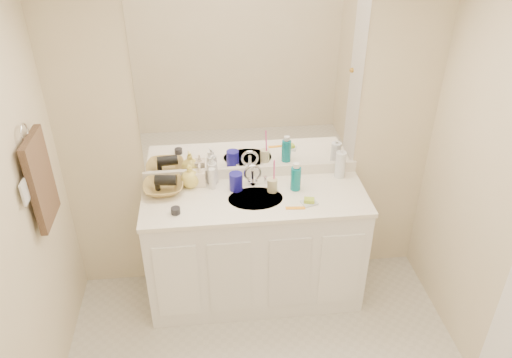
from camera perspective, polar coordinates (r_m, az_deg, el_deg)
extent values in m
cube|color=beige|center=(3.42, -0.59, 4.99)|extent=(2.60, 0.02, 2.40)
cube|color=white|center=(3.62, -0.09, -8.02)|extent=(1.50, 0.55, 0.85)
cube|color=white|center=(3.36, -0.09, -2.24)|extent=(1.52, 0.57, 0.03)
cube|color=white|center=(3.55, -0.55, 0.84)|extent=(1.52, 0.03, 0.08)
cylinder|color=beige|center=(3.34, -0.06, -2.39)|extent=(0.37, 0.37, 0.02)
cylinder|color=silver|center=(3.45, -0.38, 0.20)|extent=(0.02, 0.02, 0.11)
cube|color=white|center=(3.27, -0.62, 10.58)|extent=(1.48, 0.01, 1.20)
cylinder|color=navy|center=(3.39, -2.30, -0.29)|extent=(0.10, 0.10, 0.13)
cylinder|color=#C6BC8B|center=(3.38, 1.88, -0.72)|extent=(0.07, 0.07, 0.09)
cylinder|color=#FF43A4|center=(3.33, 2.08, 0.79)|extent=(0.02, 0.04, 0.20)
cylinder|color=#0A747F|center=(3.39, 4.56, 0.03)|extent=(0.08, 0.08, 0.17)
cylinder|color=white|center=(3.57, 9.62, 1.63)|extent=(0.09, 0.09, 0.20)
cube|color=silver|center=(3.30, 6.08, -2.70)|extent=(0.12, 0.10, 0.01)
cube|color=#9DC02F|center=(3.29, 6.10, -2.43)|extent=(0.08, 0.06, 0.02)
cube|color=orange|center=(3.24, 4.52, -3.32)|extent=(0.13, 0.04, 0.01)
cylinder|color=black|center=(3.22, -9.17, -3.59)|extent=(0.06, 0.06, 0.04)
cylinder|color=white|center=(3.41, -5.03, 0.05)|extent=(0.06, 0.06, 0.15)
imported|color=silver|center=(3.46, -5.02, 1.10)|extent=(0.11, 0.11, 0.21)
imported|color=#FAE8CC|center=(3.45, -6.42, 0.44)|extent=(0.07, 0.08, 0.16)
imported|color=#E8D35A|center=(3.44, -7.55, 0.37)|extent=(0.16, 0.16, 0.17)
imported|color=olive|center=(3.44, -10.51, -0.95)|extent=(0.29, 0.29, 0.07)
cylinder|color=black|center=(3.41, -10.27, -0.14)|extent=(0.15, 0.09, 0.07)
torus|color=silver|center=(2.95, -24.97, 4.82)|extent=(0.01, 0.11, 0.11)
cube|color=#35261C|center=(3.08, -23.38, -0.12)|extent=(0.04, 0.32, 0.55)
cube|color=white|center=(2.90, -24.93, -1.38)|extent=(0.01, 0.08, 0.13)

